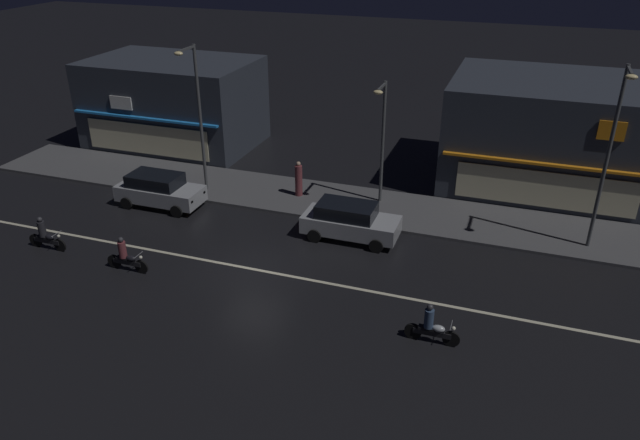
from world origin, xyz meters
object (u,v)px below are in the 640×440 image
(parked_car_trailing, at_px, (350,221))
(traffic_cone, at_px, (185,206))
(streetlamp_mid, at_px, (382,133))
(pedestrian_on_sidewalk, at_px, (299,180))
(parked_car_near_kerb, at_px, (159,190))
(motorcycle_lead, at_px, (45,236))
(streetlamp_west, at_px, (197,109))
(motorcycle_following, at_px, (126,257))
(streetlamp_east, at_px, (610,148))
(motorcycle_opposite_lane, at_px, (431,327))

(parked_car_trailing, xyz_separation_m, traffic_cone, (-8.47, 0.03, -0.59))
(streetlamp_mid, bearing_deg, pedestrian_on_sidewalk, -173.36)
(streetlamp_mid, bearing_deg, parked_car_near_kerb, -160.49)
(motorcycle_lead, bearing_deg, streetlamp_west, -108.06)
(parked_car_trailing, height_order, motorcycle_following, parked_car_trailing)
(streetlamp_east, bearing_deg, motorcycle_lead, -161.19)
(pedestrian_on_sidewalk, xyz_separation_m, parked_car_trailing, (3.73, -3.35, -0.12))
(streetlamp_west, relative_size, parked_car_trailing, 1.74)
(streetlamp_east, distance_m, traffic_cone, 19.28)
(streetlamp_west, height_order, motorcycle_lead, streetlamp_west)
(parked_car_near_kerb, relative_size, motorcycle_following, 2.26)
(motorcycle_following, bearing_deg, parked_car_trailing, -144.07)
(streetlamp_east, distance_m, motorcycle_opposite_lane, 10.94)
(streetlamp_east, distance_m, motorcycle_following, 20.10)
(parked_car_near_kerb, relative_size, parked_car_trailing, 1.00)
(streetlamp_east, bearing_deg, motorcycle_following, -155.97)
(motorcycle_opposite_lane, distance_m, traffic_cone, 14.67)
(parked_car_near_kerb, relative_size, traffic_cone, 7.82)
(motorcycle_opposite_lane, bearing_deg, streetlamp_mid, -61.95)
(pedestrian_on_sidewalk, height_order, parked_car_near_kerb, pedestrian_on_sidewalk)
(motorcycle_lead, bearing_deg, pedestrian_on_sidewalk, -127.34)
(pedestrian_on_sidewalk, xyz_separation_m, motorcycle_opposite_lane, (8.50, -9.65, -0.36))
(streetlamp_west, distance_m, motorcycle_opposite_lane, 16.41)
(streetlamp_west, bearing_deg, parked_car_trailing, -14.92)
(parked_car_trailing, bearing_deg, traffic_cone, -0.19)
(pedestrian_on_sidewalk, bearing_deg, streetlamp_west, -178.52)
(streetlamp_mid, bearing_deg, streetlamp_west, -170.41)
(streetlamp_east, distance_m, parked_car_near_kerb, 20.60)
(pedestrian_on_sidewalk, relative_size, parked_car_trailing, 0.43)
(motorcycle_opposite_lane, bearing_deg, streetlamp_east, -117.35)
(parked_car_near_kerb, height_order, parked_car_trailing, same)
(pedestrian_on_sidewalk, xyz_separation_m, motorcycle_lead, (-8.48, -8.67, -0.36))
(streetlamp_west, distance_m, traffic_cone, 4.83)
(motorcycle_opposite_lane, bearing_deg, pedestrian_on_sidewalk, -43.92)
(streetlamp_east, bearing_deg, streetlamp_mid, 171.08)
(streetlamp_east, height_order, pedestrian_on_sidewalk, streetlamp_east)
(motorcycle_following, relative_size, motorcycle_opposite_lane, 1.00)
(streetlamp_east, height_order, motorcycle_lead, streetlamp_east)
(parked_car_near_kerb, xyz_separation_m, motorcycle_following, (2.15, -5.87, -0.24))
(traffic_cone, bearing_deg, motorcycle_lead, -125.04)
(pedestrian_on_sidewalk, xyz_separation_m, parked_car_near_kerb, (-6.24, -3.19, -0.12))
(streetlamp_west, bearing_deg, pedestrian_on_sidewalk, 12.04)
(parked_car_trailing, xyz_separation_m, motorcycle_opposite_lane, (4.77, -6.30, -0.24))
(motorcycle_following, xyz_separation_m, motorcycle_opposite_lane, (12.59, -0.59, 0.00))
(streetlamp_west, bearing_deg, motorcycle_following, -84.12)
(motorcycle_lead, height_order, motorcycle_opposite_lane, same)
(motorcycle_lead, relative_size, motorcycle_opposite_lane, 1.00)
(parked_car_near_kerb, distance_m, motorcycle_opposite_lane, 16.09)
(parked_car_trailing, distance_m, traffic_cone, 8.49)
(traffic_cone, bearing_deg, streetlamp_mid, 23.23)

